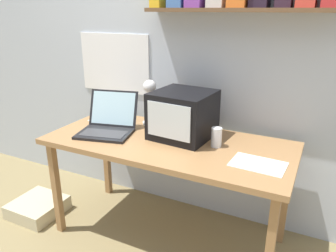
# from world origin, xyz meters

# --- Properties ---
(ground_plane) EXTENTS (12.00, 12.00, 0.00)m
(ground_plane) POSITION_xyz_m (0.00, 0.00, 0.00)
(ground_plane) COLOR olive
(back_wall) EXTENTS (5.60, 0.24, 2.60)m
(back_wall) POSITION_xyz_m (0.01, 0.45, 1.31)
(back_wall) COLOR #B3BCC8
(back_wall) RESTS_ON ground_plane
(corner_desk) EXTENTS (1.57, 0.71, 0.73)m
(corner_desk) POSITION_xyz_m (0.00, 0.00, 0.66)
(corner_desk) COLOR #9D7144
(corner_desk) RESTS_ON ground_plane
(crt_monitor) EXTENTS (0.39, 0.39, 0.30)m
(crt_monitor) POSITION_xyz_m (0.05, 0.11, 0.88)
(crt_monitor) COLOR black
(crt_monitor) RESTS_ON corner_desk
(laptop) EXTENTS (0.42, 0.42, 0.26)m
(laptop) POSITION_xyz_m (-0.44, -0.02, 0.79)
(laptop) COLOR black
(laptop) RESTS_ON corner_desk
(desk_lamp) EXTENTS (0.13, 0.16, 0.34)m
(desk_lamp) POSITION_xyz_m (-0.24, 0.20, 0.95)
(desk_lamp) COLOR white
(desk_lamp) RESTS_ON corner_desk
(juice_glass) EXTENTS (0.07, 0.07, 0.12)m
(juice_glass) POSITION_xyz_m (0.30, 0.05, 0.78)
(juice_glass) COLOR white
(juice_glass) RESTS_ON corner_desk
(loose_paper_near_laptop) EXTENTS (0.30, 0.21, 0.00)m
(loose_paper_near_laptop) POSITION_xyz_m (0.59, -0.09, 0.73)
(loose_paper_near_laptop) COLOR white
(loose_paper_near_laptop) RESTS_ON corner_desk
(open_notebook) EXTENTS (0.25, 0.20, 0.00)m
(open_notebook) POSITION_xyz_m (-0.59, 0.19, 0.73)
(open_notebook) COLOR white
(open_notebook) RESTS_ON corner_desk
(floor_cushion) EXTENTS (0.36, 0.36, 0.11)m
(floor_cushion) POSITION_xyz_m (-1.03, -0.22, 0.05)
(floor_cushion) COLOR #C4B891
(floor_cushion) RESTS_ON ground_plane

